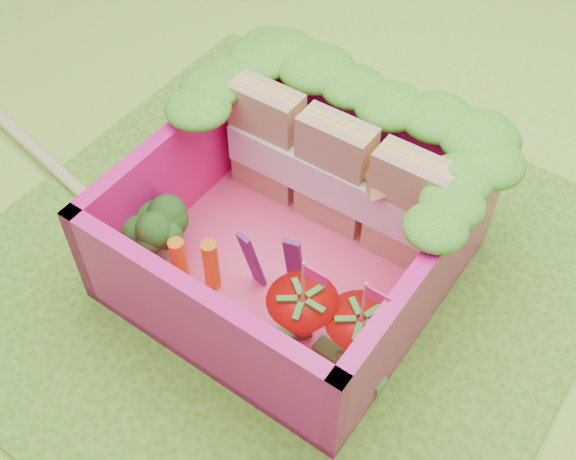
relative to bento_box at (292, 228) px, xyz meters
The scene contains 13 objects.
ground 0.31m from the bento_box, 137.01° to the right, with size 14.00×14.00×0.00m, color #7FCE3A.
placemat 0.30m from the bento_box, 137.01° to the right, with size 2.60×2.60×0.03m, color #4C8C1F.
bento_floor 0.25m from the bento_box, 90.00° to the right, with size 1.30×1.30×0.05m, color #FF4179.
bento_box is the anchor object (origin of this frame).
lettuce_ruffle 0.58m from the bento_box, 90.00° to the left, with size 1.43×0.83×0.11m.
sandwich_stack 0.33m from the bento_box, 88.96° to the left, with size 1.07×0.19×0.58m.
broccoli 0.62m from the bento_box, 147.27° to the right, with size 0.34×0.34×0.25m.
carrot_sticks 0.44m from the bento_box, 128.99° to the right, with size 0.21×0.12×0.28m.
purple_wedges 0.17m from the bento_box, 82.61° to the right, with size 0.22×0.12×0.38m.
strawberry_left 0.42m from the bento_box, 49.23° to the right, with size 0.29×0.29×0.53m.
strawberry_right 0.57m from the bento_box, 27.36° to the right, with size 0.28×0.28×0.52m.
snap_peas 0.53m from the bento_box, 45.83° to the right, with size 0.59×0.31×0.05m.
chopsticks 1.02m from the bento_box, 164.71° to the right, with size 2.24×0.44×0.04m.
Camera 1 is at (1.17, -1.58, 2.67)m, focal length 45.00 mm.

